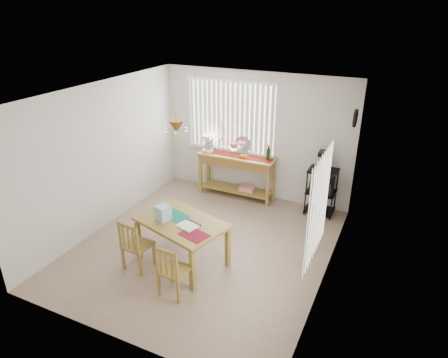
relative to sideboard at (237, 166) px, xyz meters
The scene contains 10 objects.
ground 2.14m from the sideboard, 81.73° to the right, with size 4.00×4.50×0.01m, color gray.
room_shell 2.25m from the sideboard, 81.60° to the right, with size 4.20×4.70×2.70m.
sideboard is the anchor object (origin of this frame).
sideboard_items 0.47m from the sideboard, behind, with size 1.54×0.39×0.70m.
wire_cart 1.78m from the sideboard, ahead, with size 0.54×0.43×0.92m.
cart_items 1.82m from the sideboard, ahead, with size 0.22×0.26×0.38m.
dining_table 2.51m from the sideboard, 86.28° to the right, with size 1.55×1.22×0.73m.
table_items 2.59m from the sideboard, 89.92° to the right, with size 1.02×0.76×0.23m.
chair_left 3.01m from the sideboard, 97.10° to the right, with size 0.42×0.42×0.85m.
chair_right 3.30m from the sideboard, 81.97° to the right, with size 0.39×0.39×0.82m.
Camera 1 is at (2.74, -5.03, 3.81)m, focal length 32.00 mm.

